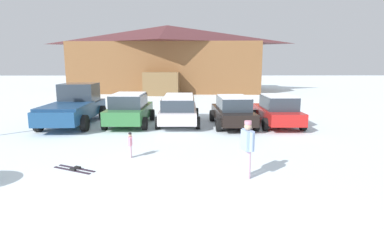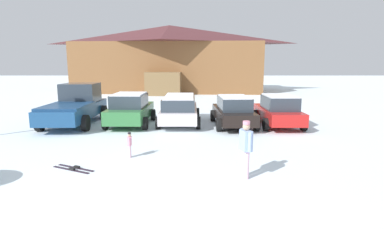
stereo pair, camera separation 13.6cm
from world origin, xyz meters
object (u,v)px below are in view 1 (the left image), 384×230
parked_red_sedan (277,110)px  ski_lodge (168,58)px  parked_white_suv (179,108)px  parked_green_coupe (130,109)px  skier_adult_in_blue_parka (247,146)px  skier_child_in_pink_snowsuit (130,144)px  parked_black_sedan (233,111)px  pair_of_skis (75,169)px  pickup_truck (75,106)px

parked_red_sedan → ski_lodge: bearing=108.8°
parked_white_suv → parked_green_coupe: bearing=-172.1°
parked_green_coupe → skier_adult_in_blue_parka: 9.01m
parked_green_coupe → skier_adult_in_blue_parka: (4.82, -7.61, 0.08)m
ski_lodge → skier_adult_in_blue_parka: size_ratio=13.19×
parked_white_suv → skier_child_in_pink_snowsuit: 6.25m
parked_green_coupe → parked_black_sedan: parked_green_coupe is taller
parked_red_sedan → pair_of_skis: parked_red_sedan is taller
parked_green_coupe → skier_child_in_pink_snowsuit: 5.82m
parked_white_suv → pickup_truck: (-5.65, -0.00, 0.15)m
parked_white_suv → ski_lodge: bearing=95.6°
parked_red_sedan → skier_child_in_pink_snowsuit: (-6.72, -5.43, -0.32)m
parked_red_sedan → skier_child_in_pink_snowsuit: bearing=-141.1°
skier_adult_in_blue_parka → parked_white_suv: bearing=105.5°
skier_child_in_pink_snowsuit → pair_of_skis: size_ratio=0.62×
pair_of_skis → ski_lodge: bearing=87.9°
pickup_truck → skier_child_in_pink_snowsuit: pickup_truck is taller
pair_of_skis → parked_white_suv: bearing=67.5°
parked_black_sedan → pickup_truck: (-8.52, 0.68, 0.19)m
skier_child_in_pink_snowsuit → skier_adult_in_blue_parka: 4.19m
ski_lodge → parked_green_coupe: size_ratio=5.23×
pickup_truck → skier_adult_in_blue_parka: bearing=-45.4°
ski_lodge → parked_white_suv: 20.94m
ski_lodge → parked_black_sedan: size_ratio=5.05×
parked_black_sedan → skier_child_in_pink_snowsuit: bearing=-129.0°
parked_black_sedan → parked_red_sedan: size_ratio=1.04×
parked_green_coupe → parked_white_suv: 2.63m
parked_green_coupe → parked_red_sedan: bearing=-2.0°
skier_child_in_pink_snowsuit → parked_black_sedan: bearing=51.0°
pickup_truck → pair_of_skis: (2.65, -7.27, -0.97)m
parked_green_coupe → parked_red_sedan: parked_green_coupe is taller
parked_red_sedan → skier_adult_in_blue_parka: size_ratio=2.51×
parked_green_coupe → skier_child_in_pink_snowsuit: (1.12, -5.70, -0.35)m
parked_white_suv → pair_of_skis: bearing=-112.5°
skier_child_in_pink_snowsuit → parked_red_sedan: bearing=38.9°
pickup_truck → skier_child_in_pink_snowsuit: 7.37m
parked_red_sedan → skier_adult_in_blue_parka: 7.94m
skier_adult_in_blue_parka → pair_of_skis: (-5.22, 0.70, -0.92)m
pickup_truck → parked_white_suv: bearing=0.0°
parked_black_sedan → pair_of_skis: size_ratio=3.02×
pickup_truck → skier_child_in_pink_snowsuit: bearing=-55.5°
pickup_truck → parked_red_sedan: bearing=-3.3°
parked_white_suv → parked_black_sedan: size_ratio=1.10×
skier_child_in_pink_snowsuit → skier_adult_in_blue_parka: (3.70, -1.91, 0.44)m
parked_black_sedan → pair_of_skis: parked_black_sedan is taller
parked_black_sedan → parked_green_coupe: bearing=176.6°
parked_green_coupe → pickup_truck: size_ratio=0.75×
skier_adult_in_blue_parka → pair_of_skis: 5.34m
parked_white_suv → skier_adult_in_blue_parka: skier_adult_in_blue_parka is taller
parked_red_sedan → skier_adult_in_blue_parka: bearing=-112.3°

